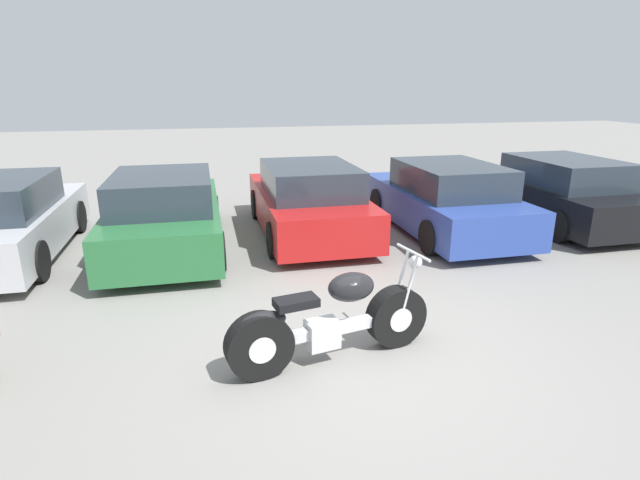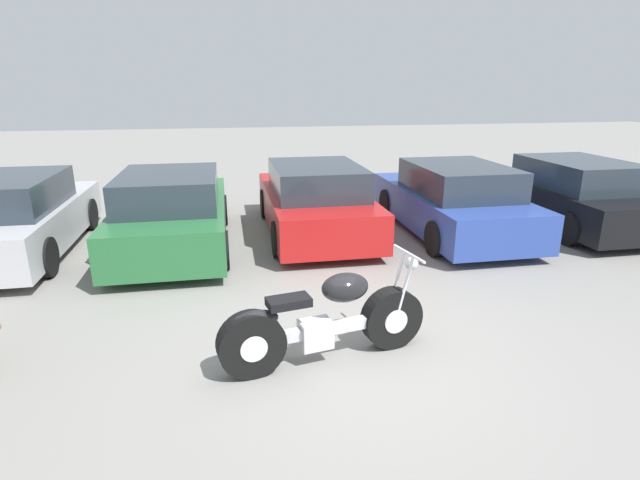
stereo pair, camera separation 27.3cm
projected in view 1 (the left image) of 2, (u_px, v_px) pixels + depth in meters
The scene contains 7 objects.
ground_plane at pixel (362, 355), 5.51m from camera, with size 60.00×60.00×0.00m, color gray.
motorcycle at pixel (330, 322), 5.29m from camera, with size 2.30×0.81×1.11m.
parked_car_silver at pixel (1, 221), 8.38m from camera, with size 1.93×4.33×1.40m.
parked_car_green at pixel (165, 214), 8.82m from camera, with size 1.93×4.33×1.40m.
parked_car_red at pixel (308, 201), 9.79m from camera, with size 1.93×4.33×1.40m.
parked_car_blue at pixel (444, 200), 9.91m from camera, with size 1.93×4.33×1.40m.
parked_car_black at pixel (557, 192), 10.61m from camera, with size 1.93×4.33×1.40m.
Camera 1 is at (-1.56, -4.64, 2.87)m, focal length 28.00 mm.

